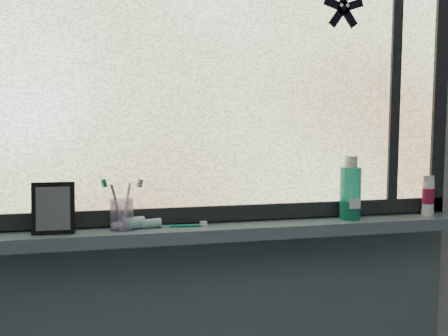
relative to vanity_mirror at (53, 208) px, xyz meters
name	(u,v)px	position (x,y,z in m)	size (l,w,h in m)	color
wall_back	(223,151)	(0.53, 0.08, 0.15)	(3.00, 0.01, 2.50)	#9EA3A8
windowsill	(228,231)	(0.53, 0.01, -0.10)	(1.62, 0.14, 0.04)	slate
window_pane	(225,64)	(0.53, 0.06, 0.43)	(1.50, 0.01, 1.00)	silver
frame_bottom	(225,213)	(0.53, 0.06, -0.05)	(1.60, 0.03, 0.05)	black
frame_right	(440,69)	(1.30, 0.06, 0.43)	(0.05, 0.03, 1.10)	black
frame_mullion	(395,68)	(1.13, 0.06, 0.43)	(0.04, 0.03, 1.00)	black
starfish_sticker	(343,8)	(0.93, 0.05, 0.62)	(0.15, 0.02, 0.15)	black
vanity_mirror	(53,208)	(0.00, 0.00, 0.00)	(0.12, 0.06, 0.15)	black
toothpaste_tube	(141,223)	(0.25, 0.01, -0.06)	(0.21, 0.04, 0.04)	silver
toothbrush_cup	(122,214)	(0.20, 0.01, -0.03)	(0.07, 0.07, 0.09)	#B6A4D9
toothbrush_lying	(177,225)	(0.36, 0.01, -0.07)	(0.19, 0.02, 0.01)	#0E7F68
mouthwash_bottle	(350,188)	(0.95, 0.01, 0.03)	(0.07, 0.07, 0.18)	#1D987A
cream_tube	(428,194)	(1.25, 0.01, 0.00)	(0.04, 0.04, 0.10)	silver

